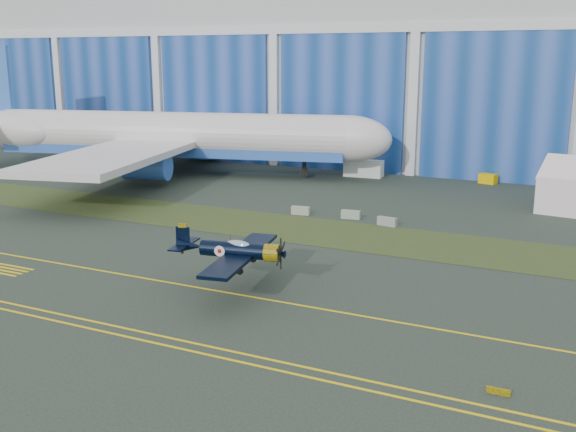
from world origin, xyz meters
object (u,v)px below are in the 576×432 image
at_px(jetliner, 168,86).
at_px(shipping_container, 364,168).
at_px(warbird, 234,250).
at_px(tug, 488,179).

distance_m(jetliner, shipping_container, 30.48).
bearing_deg(shipping_container, warbird, -85.42).
distance_m(jetliner, tug, 46.69).
height_order(warbird, jetliner, jetliner).
bearing_deg(tug, warbird, -84.70).
xyz_separation_m(shipping_container, tug, (16.94, 2.24, -0.53)).
relative_size(warbird, jetliner, 0.15).
height_order(jetliner, shipping_container, jetliner).
bearing_deg(jetliner, shipping_container, 5.48).
xyz_separation_m(warbird, shipping_container, (-7.71, 49.58, -1.90)).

